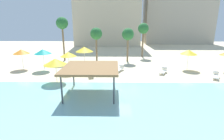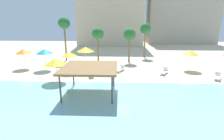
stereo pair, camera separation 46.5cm
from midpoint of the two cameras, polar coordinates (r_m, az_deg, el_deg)
name	(u,v)px [view 1 (the left image)]	position (r m, az deg, el deg)	size (l,w,h in m)	color
ground_plane	(119,88)	(17.92, 1.67, -5.76)	(80.00, 80.00, 0.00)	beige
lagoon_water	(121,115)	(13.17, 1.94, -14.10)	(44.00, 13.50, 0.04)	#8CC6CC
shade_pavilion	(91,68)	(15.89, -7.69, 0.52)	(4.86, 4.86, 2.58)	#42474C
beach_umbrella_yellow_0	(189,52)	(25.97, 22.93, 5.31)	(2.19, 2.19, 2.72)	silver
beach_umbrella_yellow_1	(84,49)	(25.72, -9.41, 6.58)	(2.47, 2.47, 2.90)	silver
beach_umbrella_yellow_2	(68,54)	(23.35, -14.42, 4.92)	(2.04, 2.04, 2.66)	silver
beach_umbrella_teal_3	(43,52)	(25.46, -21.80, 5.51)	(2.21, 2.21, 2.84)	silver
beach_umbrella_orange_4	(21,52)	(27.33, -27.53, 5.26)	(2.15, 2.15, 2.73)	silver
beach_umbrella_yellow_6	(55,62)	(19.93, -18.37, 2.53)	(2.47, 2.47, 2.63)	silver
lounge_chair_0	(163,71)	(23.49, 15.58, -0.24)	(1.40, 1.96, 0.74)	white
lounge_chair_1	(120,69)	(23.67, 1.95, 0.47)	(1.35, 1.97, 0.74)	white
lounge_chair_2	(216,75)	(23.89, 29.84, -1.53)	(1.41, 1.96, 0.74)	white
lounge_chair_3	(90,74)	(21.59, -7.54, -1.18)	(1.02, 1.98, 0.74)	white
palm_tree_0	(96,34)	(28.93, -5.56, 11.31)	(1.90, 1.90, 5.42)	brown
palm_tree_1	(128,35)	(28.68, 4.67, 11.16)	(1.90, 1.90, 5.35)	brown
palm_tree_2	(143,29)	(32.81, 9.60, 12.77)	(1.90, 1.90, 6.07)	brown
palm_tree_3	(62,24)	(30.36, -16.14, 13.88)	(1.90, 1.90, 7.03)	brown
hotel_block_0	(108,8)	(50.29, -1.67, 19.15)	(16.76, 11.08, 19.08)	beige
hotel_block_1	(177,16)	(56.51, 19.99, 15.84)	(18.73, 8.02, 15.06)	#B2A893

